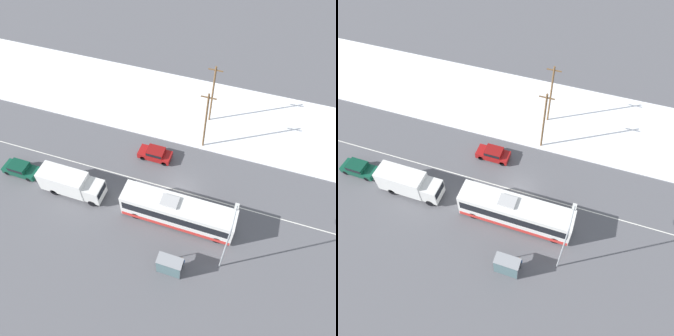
% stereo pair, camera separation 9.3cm
% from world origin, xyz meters
% --- Properties ---
extents(ground_plane, '(120.00, 120.00, 0.00)m').
position_xyz_m(ground_plane, '(0.00, 0.00, 0.00)').
color(ground_plane, '#56565B').
extents(snow_lot, '(80.00, 13.40, 0.12)m').
position_xyz_m(snow_lot, '(0.00, 13.65, 0.06)').
color(snow_lot, white).
rests_on(snow_lot, ground_plane).
extents(lane_marking_center, '(60.00, 0.12, 0.00)m').
position_xyz_m(lane_marking_center, '(0.00, 0.00, 0.00)').
color(lane_marking_center, silver).
rests_on(lane_marking_center, ground_plane).
extents(city_bus, '(11.98, 2.57, 3.55)m').
position_xyz_m(city_bus, '(0.85, -3.68, 1.73)').
color(city_bus, white).
rests_on(city_bus, ground_plane).
extents(box_truck, '(7.34, 2.30, 3.05)m').
position_xyz_m(box_truck, '(-11.60, -3.89, 1.69)').
color(box_truck, silver).
rests_on(box_truck, ground_plane).
extents(sedan_car, '(4.07, 1.80, 1.48)m').
position_xyz_m(sedan_car, '(-4.37, 3.81, 0.81)').
color(sedan_car, maroon).
rests_on(sedan_car, ground_plane).
extents(parked_car_near_truck, '(4.20, 1.80, 1.52)m').
position_xyz_m(parked_car_near_truck, '(-18.77, -3.46, 0.83)').
color(parked_car_near_truck, '#0F4733').
rests_on(parked_car_near_truck, ground_plane).
extents(pedestrian_at_stop, '(0.64, 0.29, 1.79)m').
position_xyz_m(pedestrian_at_stop, '(2.71, -8.36, 1.10)').
color(pedestrian_at_stop, '#23232D').
rests_on(pedestrian_at_stop, ground_plane).
extents(bus_shelter, '(2.45, 1.20, 2.40)m').
position_xyz_m(bus_shelter, '(1.78, -9.44, 1.67)').
color(bus_shelter, gray).
rests_on(bus_shelter, ground_plane).
extents(streetlamp, '(0.36, 2.56, 8.18)m').
position_xyz_m(streetlamp, '(6.31, -6.79, 5.10)').
color(streetlamp, '#9EA3A8').
rests_on(streetlamp, ground_plane).
extents(utility_pole_roadside, '(1.80, 0.24, 8.43)m').
position_xyz_m(utility_pole_roadside, '(0.71, 7.60, 4.40)').
color(utility_pole_roadside, brown).
rests_on(utility_pole_roadside, ground_plane).
extents(utility_pole_snowlot, '(1.80, 0.24, 8.61)m').
position_xyz_m(utility_pole_snowlot, '(0.34, 12.39, 4.49)').
color(utility_pole_snowlot, brown).
rests_on(utility_pole_snowlot, ground_plane).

